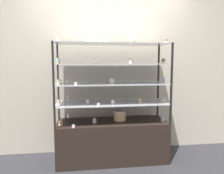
{
  "coord_description": "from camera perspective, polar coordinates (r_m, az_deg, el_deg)",
  "views": [
    {
      "loc": [
        -0.41,
        -3.0,
        1.41
      ],
      "look_at": [
        0.0,
        0.0,
        1.06
      ],
      "focal_mm": 35.0,
      "sensor_mm": 36.0,
      "label": 1
    }
  ],
  "objects": [
    {
      "name": "donut_glazed",
      "position": [
        3.13,
        5.23,
        11.46
      ],
      "size": [
        0.14,
        0.14,
        0.03
      ],
      "color": "brown",
      "rests_on": "display_riser_top"
    },
    {
      "name": "cupcake_12",
      "position": [
        2.87,
        -4.16,
        6.82
      ],
      "size": [
        0.05,
        0.05,
        0.07
      ],
      "color": "beige",
      "rests_on": "display_riser_upper"
    },
    {
      "name": "layer_cake_centerpiece",
      "position": [
        3.18,
        2.06,
        -7.43
      ],
      "size": [
        0.18,
        0.18,
        0.14
      ],
      "color": "#DBBC84",
      "rests_on": "display_base"
    },
    {
      "name": "cupcake_15",
      "position": [
        2.91,
        -14.06,
        11.97
      ],
      "size": [
        0.05,
        0.05,
        0.07
      ],
      "color": "beige",
      "rests_on": "display_riser_top"
    },
    {
      "name": "cupcake_1",
      "position": [
        3.06,
        -4.59,
        -8.74
      ],
      "size": [
        0.06,
        0.06,
        0.07
      ],
      "color": "white",
      "rests_on": "display_base"
    },
    {
      "name": "price_tag_2",
      "position": [
        2.77,
        -9.45,
        0.84
      ],
      "size": [
        0.04,
        0.0,
        0.04
      ],
      "color": "white",
      "rests_on": "display_riser_middle"
    },
    {
      "name": "cupcake_9",
      "position": [
        2.98,
        -0.01,
        1.6
      ],
      "size": [
        0.06,
        0.06,
        0.08
      ],
      "color": "white",
      "rests_on": "display_riser_middle"
    },
    {
      "name": "cupcake_16",
      "position": [
        2.94,
        4.99,
        12.08
      ],
      "size": [
        0.05,
        0.05,
        0.07
      ],
      "color": "beige",
      "rests_on": "display_riser_top"
    },
    {
      "name": "display_riser_upper",
      "position": [
        3.03,
        0.0,
        5.91
      ],
      "size": [
        1.55,
        0.54,
        0.27
      ],
      "color": "black",
      "rests_on": "display_riser_middle"
    },
    {
      "name": "cupcake_3",
      "position": [
        3.02,
        -13.73,
        -3.84
      ],
      "size": [
        0.05,
        0.05,
        0.06
      ],
      "color": "beige",
      "rests_on": "display_riser_lower"
    },
    {
      "name": "price_tag_1",
      "position": [
        2.81,
        -3.6,
        -4.62
      ],
      "size": [
        0.04,
        0.0,
        0.04
      ],
      "color": "white",
      "rests_on": "display_riser_lower"
    },
    {
      "name": "display_base",
      "position": [
        3.23,
        0.0,
        -13.83
      ],
      "size": [
        1.55,
        0.54,
        0.57
      ],
      "color": "black",
      "rests_on": "ground_plane"
    },
    {
      "name": "cupcake_5",
      "position": [
        2.94,
        0.19,
        -3.92
      ],
      "size": [
        0.05,
        0.05,
        0.06
      ],
      "color": "#CCB28C",
      "rests_on": "display_riser_lower"
    },
    {
      "name": "cupcake_2",
      "position": [
        3.2,
        13.12,
        -8.22
      ],
      "size": [
        0.06,
        0.06,
        0.07
      ],
      "color": "white",
      "rests_on": "display_base"
    },
    {
      "name": "display_riser_top",
      "position": [
        3.04,
        0.0,
        11.06
      ],
      "size": [
        1.55,
        0.54,
        0.27
      ],
      "color": "black",
      "rests_on": "display_riser_upper"
    },
    {
      "name": "price_tag_4",
      "position": [
        2.78,
        -1.32,
        12.21
      ],
      "size": [
        0.04,
        0.0,
        0.04
      ],
      "color": "white",
      "rests_on": "display_riser_top"
    },
    {
      "name": "cupcake_4",
      "position": [
        2.99,
        -6.48,
        -3.8
      ],
      "size": [
        0.05,
        0.05,
        0.06
      ],
      "color": "#CCB28C",
      "rests_on": "display_riser_lower"
    },
    {
      "name": "back_wall",
      "position": [
        3.44,
        -0.93,
        4.71
      ],
      "size": [
        8.0,
        0.05,
        2.6
      ],
      "color": "beige",
      "rests_on": "ground_plane"
    },
    {
      "name": "cupcake_6",
      "position": [
        3.04,
        7.26,
        -3.61
      ],
      "size": [
        0.05,
        0.05,
        0.06
      ],
      "color": "#CCB28C",
      "rests_on": "display_riser_lower"
    },
    {
      "name": "cupcake_14",
      "position": [
        3.13,
        13.25,
        6.64
      ],
      "size": [
        0.05,
        0.05,
        0.07
      ],
      "color": "beige",
      "rests_on": "display_riser_upper"
    },
    {
      "name": "price_tag_3",
      "position": [
        2.82,
        4.79,
        6.56
      ],
      "size": [
        0.04,
        0.0,
        0.04
      ],
      "color": "white",
      "rests_on": "display_riser_upper"
    },
    {
      "name": "cupcake_0",
      "position": [
        3.01,
        -13.29,
        -9.17
      ],
      "size": [
        0.06,
        0.06,
        0.07
      ],
      "color": "beige",
      "rests_on": "display_base"
    },
    {
      "name": "sheet_cake_frosted",
      "position": [
        3.08,
        -5.17,
        11.9
      ],
      "size": [
        0.24,
        0.16,
        0.07
      ],
      "color": "beige",
      "rests_on": "display_riser_top"
    },
    {
      "name": "display_riser_lower",
      "position": [
        3.08,
        0.0,
        -4.29
      ],
      "size": [
        1.55,
        0.54,
        0.27
      ],
      "color": "black",
      "rests_on": "display_base"
    },
    {
      "name": "cupcake_10",
      "position": [
        3.18,
        13.18,
        1.74
      ],
      "size": [
        0.06,
        0.06,
        0.08
      ],
      "color": "beige",
      "rests_on": "display_riser_middle"
    },
    {
      "name": "display_riser_middle",
      "position": [
        3.04,
        0.0,
        0.76
      ],
      "size": [
        1.55,
        0.54,
        0.27
      ],
      "color": "black",
      "rests_on": "display_riser_lower"
    },
    {
      "name": "cupcake_17",
      "position": [
        3.08,
        13.94,
        11.66
      ],
      "size": [
        0.05,
        0.05,
        0.07
      ],
      "color": "beige",
      "rests_on": "display_riser_top"
    },
    {
      "name": "cupcake_11",
      "position": [
        2.92,
        -13.93,
        6.64
      ],
      "size": [
        0.05,
        0.05,
        0.07
      ],
      "color": "#CCB28C",
      "rests_on": "display_riser_upper"
    },
    {
      "name": "cupcake_13",
      "position": [
        3.01,
        4.89,
        6.8
      ],
      "size": [
        0.05,
        0.05,
        0.07
      ],
      "color": "beige",
      "rests_on": "display_riser_upper"
    },
    {
      "name": "cupcake_7",
      "position": [
        3.12,
        13.44,
        -3.48
      ],
      "size": [
        0.05,
        0.05,
        0.06
      ],
      "color": "#CCB28C",
      "rests_on": "display_riser_lower"
    },
    {
      "name": "cupcake_8",
      "position": [
        2.9,
        -13.57,
        1.29
      ],
      "size": [
        0.06,
        0.06,
        0.08
      ],
      "color": "white",
      "rests_on": "display_riser_middle"
    },
    {
      "name": "price_tag_0",
      "position": [
        2.87,
        -10.05,
        -10.07
      ],
      "size": [
        0.04,
        0.0,
        0.04
      ],
      "color": "white",
      "rests_on": "display_base"
    },
    {
      "name": "ground_plane",
      "position": [
        3.34,
        0.0,
        -18.44
      ],
      "size": [
        20.0,
        20.0,
        0.0
      ],
      "primitive_type": "plane",
      "color": "#2D2D33"
    }
  ]
}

